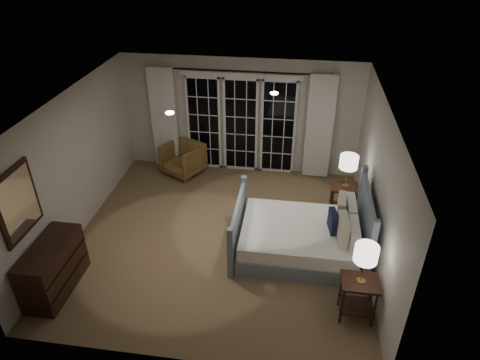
# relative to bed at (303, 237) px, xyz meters

# --- Properties ---
(floor) EXTENTS (5.00, 5.00, 0.00)m
(floor) POSITION_rel_bed_xyz_m (-1.42, 0.18, -0.31)
(floor) COLOR olive
(floor) RESTS_ON ground
(ceiling) EXTENTS (5.00, 5.00, 0.00)m
(ceiling) POSITION_rel_bed_xyz_m (-1.42, 0.18, 2.19)
(ceiling) COLOR silver
(ceiling) RESTS_ON wall_back
(wall_left) EXTENTS (0.02, 5.00, 2.50)m
(wall_left) POSITION_rel_bed_xyz_m (-3.92, 0.18, 0.94)
(wall_left) COLOR beige
(wall_left) RESTS_ON floor
(wall_right) EXTENTS (0.02, 5.00, 2.50)m
(wall_right) POSITION_rel_bed_xyz_m (1.08, 0.18, 0.94)
(wall_right) COLOR beige
(wall_right) RESTS_ON floor
(wall_back) EXTENTS (5.00, 0.02, 2.50)m
(wall_back) POSITION_rel_bed_xyz_m (-1.42, 2.68, 0.94)
(wall_back) COLOR beige
(wall_back) RESTS_ON floor
(wall_front) EXTENTS (5.00, 0.02, 2.50)m
(wall_front) POSITION_rel_bed_xyz_m (-1.42, -2.32, 0.94)
(wall_front) COLOR beige
(wall_front) RESTS_ON floor
(french_doors) EXTENTS (2.50, 0.04, 2.20)m
(french_doors) POSITION_rel_bed_xyz_m (-1.42, 2.64, 0.77)
(french_doors) COLOR black
(french_doors) RESTS_ON wall_back
(curtain_rod) EXTENTS (3.50, 0.03, 0.03)m
(curtain_rod) POSITION_rel_bed_xyz_m (-1.42, 2.58, 1.94)
(curtain_rod) COLOR black
(curtain_rod) RESTS_ON wall_back
(curtain_left) EXTENTS (0.55, 0.10, 2.25)m
(curtain_left) POSITION_rel_bed_xyz_m (-3.07, 2.56, 0.84)
(curtain_left) COLOR white
(curtain_left) RESTS_ON curtain_rod
(curtain_right) EXTENTS (0.55, 0.10, 2.25)m
(curtain_right) POSITION_rel_bed_xyz_m (0.23, 2.56, 0.84)
(curtain_right) COLOR white
(curtain_right) RESTS_ON curtain_rod
(downlight_a) EXTENTS (0.12, 0.12, 0.01)m
(downlight_a) POSITION_rel_bed_xyz_m (-0.62, 0.78, 2.18)
(downlight_a) COLOR white
(downlight_a) RESTS_ON ceiling
(downlight_b) EXTENTS (0.12, 0.12, 0.01)m
(downlight_b) POSITION_rel_bed_xyz_m (-2.02, -0.22, 2.18)
(downlight_b) COLOR white
(downlight_b) RESTS_ON ceiling
(bed) EXTENTS (2.10, 1.50, 1.22)m
(bed) POSITION_rel_bed_xyz_m (0.00, 0.00, 0.00)
(bed) COLOR gray
(bed) RESTS_ON floor
(nightstand_left) EXTENTS (0.51, 0.41, 0.66)m
(nightstand_left) POSITION_rel_bed_xyz_m (0.77, -1.27, 0.12)
(nightstand_left) COLOR #331611
(nightstand_left) RESTS_ON floor
(nightstand_right) EXTENTS (0.50, 0.40, 0.65)m
(nightstand_right) POSITION_rel_bed_xyz_m (0.73, 1.16, 0.11)
(nightstand_right) COLOR #331611
(nightstand_right) RESTS_ON floor
(lamp_left) EXTENTS (0.31, 0.31, 0.61)m
(lamp_left) POSITION_rel_bed_xyz_m (0.77, -1.27, 0.83)
(lamp_left) COLOR tan
(lamp_left) RESTS_ON nightstand_left
(lamp_right) EXTENTS (0.32, 0.32, 0.63)m
(lamp_right) POSITION_rel_bed_xyz_m (0.73, 1.16, 0.84)
(lamp_right) COLOR tan
(lamp_right) RESTS_ON nightstand_right
(armchair) EXTENTS (1.03, 1.04, 0.70)m
(armchair) POSITION_rel_bed_xyz_m (-2.64, 2.28, 0.04)
(armchair) COLOR brown
(armchair) RESTS_ON floor
(dresser) EXTENTS (0.49, 1.16, 0.82)m
(dresser) POSITION_rel_bed_xyz_m (-3.65, -1.38, 0.09)
(dresser) COLOR #331611
(dresser) RESTS_ON floor
(mirror) EXTENTS (0.05, 0.85, 1.00)m
(mirror) POSITION_rel_bed_xyz_m (-3.89, -1.38, 1.24)
(mirror) COLOR #331611
(mirror) RESTS_ON wall_left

